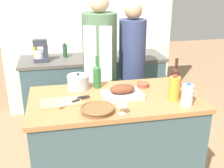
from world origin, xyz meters
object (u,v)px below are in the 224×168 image
Objects in this scene: wine_glass_right at (191,90)px; stand_mixer at (41,53)px; mixing_bowl at (143,84)px; condiment_bottle_short at (65,51)px; wine_glass_left at (122,103)px; knife_paring at (70,103)px; knife_chef at (75,98)px; roasting_pan at (122,92)px; wicker_basket at (97,109)px; cutting_board at (61,102)px; person_cook_aproned at (100,67)px; wine_bottle_dark at (97,75)px; condiment_bottle_tall at (35,53)px; juice_jug at (174,88)px; stock_pot at (78,82)px; milk_jug at (187,95)px; person_cook_guest at (132,66)px; wine_bottle_green at (175,78)px.

stand_mixer is (-1.30, 1.53, 0.00)m from wine_glass_right.
mixing_bowl is 1.46m from condiment_bottle_short.
knife_paring is at bearing 148.42° from wine_glass_left.
roasting_pan is at bearing -1.79° from knife_chef.
condiment_bottle_short is at bearing 95.64° from wicker_basket.
cutting_board is 0.20× the size of person_cook_aproned.
roasting_pan is at bearing 43.52° from wicker_basket.
wine_glass_left is at bearing -68.23° from stand_mixer.
wine_bottle_dark is 1.24m from condiment_bottle_short.
knife_paring is at bearing -77.24° from condiment_bottle_tall.
cutting_board is 2.86× the size of wine_glass_left.
mixing_bowl is 0.70m from knife_chef.
juice_jug is 0.77× the size of stand_mixer.
mixing_bowl is 0.38× the size of wine_bottle_dark.
wicker_basket is at bearing -73.34° from stand_mixer.
condiment_bottle_short reaches higher than stock_pot.
wine_glass_right is at bearing -23.39° from juice_jug.
milk_jug reaches higher than knife_paring.
stand_mixer reaches higher than condiment_bottle_short.
stand_mixer reaches higher than wicker_basket.
condiment_bottle_tall is (-0.74, 1.79, -0.02)m from wine_glass_left.
knife_chef is (-0.06, -0.27, -0.05)m from stock_pot.
wine_glass_right is at bearing -18.31° from roasting_pan.
condiment_bottle_short is at bearing 93.36° from stock_pot.
wine_bottle_dark is at bearing 39.88° from cutting_board.
stand_mixer is (-0.99, 1.14, 0.08)m from mixing_bowl.
juice_jug is 1.13× the size of knife_paring.
stock_pot is 1.08× the size of knife_paring.
condiment_bottle_tall is (-1.38, 1.67, -0.03)m from wine_glass_right.
person_cook_guest reaches higher than mixing_bowl.
stock_pot is 1.01m from milk_jug.
roasting_pan is at bearing 76.47° from wine_glass_left.
roasting_pan is 0.42m from knife_chef.
milk_jug is 0.35m from wine_bottle_green.
wicker_basket is at bearing -127.89° from person_cook_guest.
stock_pot is at bearing -151.66° from person_cook_guest.
wine_glass_right is at bearing -59.42° from condiment_bottle_short.
juice_jug is at bearing 9.76° from wicker_basket.
condiment_bottle_tall reaches higher than stock_pot.
stock_pot is at bearing -69.15° from condiment_bottle_tall.
stock_pot is 0.62m from mixing_bowl.
milk_jug is at bearing -13.77° from cutting_board.
milk_jug is (1.02, -0.25, 0.08)m from cutting_board.
knife_chef is 1.37m from stand_mixer.
knife_chef is (-0.42, 0.01, -0.02)m from roasting_pan.
knife_paring is (-0.95, 0.20, -0.07)m from milk_jug.
condiment_bottle_short is (-0.07, 1.21, 0.01)m from stock_pot.
wicker_basket is at bearing -39.14° from cutting_board.
wine_bottle_green is (0.27, -0.13, 0.10)m from mixing_bowl.
mixing_bowl is at bearing 153.95° from wine_bottle_green.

